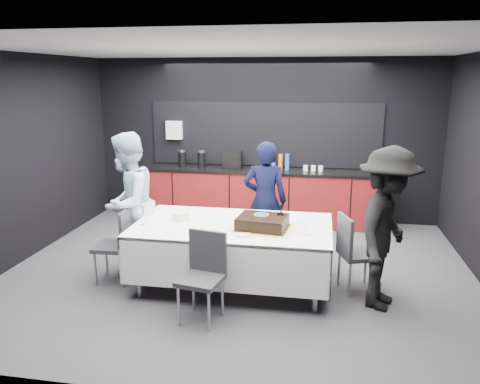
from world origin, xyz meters
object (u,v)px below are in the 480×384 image
Objects in this scene: champagne_flute at (142,212)px; chair_left at (119,240)px; person_left at (128,204)px; person_right at (387,229)px; plate_stack at (181,216)px; chair_right at (353,248)px; person_center at (265,201)px; cake_assembly at (262,222)px; chair_near at (204,269)px; party_table at (233,235)px.

chair_left is (-0.35, 0.08, -0.40)m from champagne_flute.
person_right is at bearing 87.26° from person_left.
person_right reaches higher than plate_stack.
chair_right is 2.84m from person_left.
chair_left is 2.82m from chair_right.
plate_stack is 2.40m from person_right.
champagne_flute is at bearing 36.61° from person_center.
chair_left is 0.50m from person_left.
person_left is at bearing 101.91° from person_right.
cake_assembly is 0.39× the size of person_center.
cake_assembly is 0.70× the size of chair_left.
person_left is at bearing 140.72° from chair_near.
person_center is (0.42, 1.77, 0.29)m from chair_near.
chair_near is at bearing -126.18° from cake_assembly.
chair_left is at bearing 166.56° from champagne_flute.
plate_stack is 0.14× the size of person_center.
chair_near is 2.00m from person_right.
chair_left is 1.00× the size of chair_near.
person_left is (-0.36, 0.42, -0.03)m from champagne_flute.
champagne_flute is at bearing -172.72° from chair_right.
cake_assembly reaches higher than plate_stack.
plate_stack is 0.13× the size of person_right.
chair_right is at bearing 64.25° from person_right.
plate_stack is 0.76m from person_left.
party_table is 1.41× the size of person_center.
cake_assembly is 1.80m from person_left.
person_center is at bearing 74.30° from party_table.
cake_assembly is at bearing -15.64° from party_table.
person_right is at bearing -1.62° from chair_left.
chair_right is (1.41, 0.10, -0.11)m from party_table.
person_left is (-1.67, -0.75, 0.08)m from person_center.
party_table is 0.44m from cake_assembly.
champagne_flute reaches higher than chair_right.
champagne_flute is at bearing -144.50° from plate_stack.
champagne_flute is at bearing 45.13° from person_left.
chair_left is at bearing 108.09° from person_right.
cake_assembly is 0.70× the size of chair_right.
person_left is at bearing 177.77° from chair_right.
cake_assembly is 2.89× the size of champagne_flute.
plate_stack is 2.09m from chair_right.
champagne_flute reaches higher than plate_stack.
plate_stack is 0.24× the size of chair_left.
chair_near is (1.24, -0.68, 0.00)m from chair_left.
plate_stack is 0.12× the size of person_left.
party_table is 1.28× the size of person_left.
person_right is (2.77, -0.00, -0.05)m from champagne_flute.
person_right is at bearing -7.28° from party_table.
champagne_flute is 1.15m from chair_near.
person_left is at bearing 168.85° from plate_stack.
person_right reaches higher than party_table.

